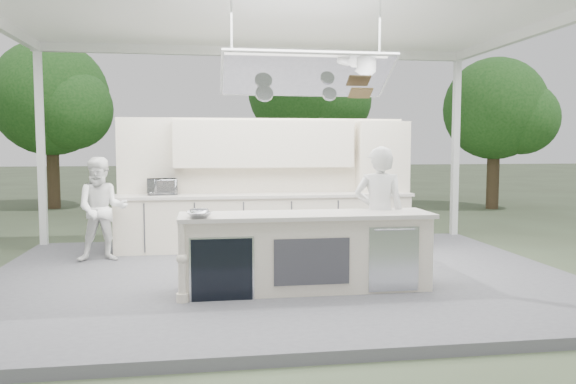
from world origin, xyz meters
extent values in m
plane|color=#4A593D|center=(0.00, 0.00, 0.00)|extent=(90.00, 90.00, 0.00)
cube|color=#5B5A5F|center=(0.00, 0.00, 0.06)|extent=(8.00, 6.00, 0.12)
cube|color=white|center=(3.90, 2.90, 1.85)|extent=(0.12, 0.12, 3.70)
cube|color=white|center=(-3.90, 2.90, 1.85)|extent=(0.12, 0.12, 3.70)
cube|color=white|center=(0.00, 0.00, 3.78)|extent=(8.20, 6.20, 0.16)
cube|color=white|center=(0.00, 2.90, 3.62)|extent=(8.00, 0.12, 0.16)
cube|color=white|center=(3.90, 0.00, 3.62)|extent=(0.12, 6.00, 0.16)
cube|color=white|center=(0.20, -0.90, 2.75)|extent=(2.00, 0.71, 0.43)
cube|color=white|center=(0.20, -0.90, 2.75)|extent=(2.06, 0.76, 0.46)
cylinder|color=white|center=(-0.70, -0.90, 3.23)|extent=(0.02, 0.02, 0.95)
cylinder|color=white|center=(1.10, -0.90, 3.23)|extent=(0.02, 0.02, 0.95)
cylinder|color=silver|center=(-0.30, -0.75, 2.53)|extent=(0.22, 0.14, 0.21)
cylinder|color=silver|center=(0.50, -0.80, 2.53)|extent=(0.18, 0.12, 0.18)
cube|color=brown|center=(0.90, -0.78, 2.55)|extent=(0.28, 0.18, 0.12)
cube|color=#EDE6C9|center=(0.20, -0.90, 0.57)|extent=(3.00, 0.70, 0.90)
cube|color=beige|center=(0.20, -0.90, 1.04)|extent=(3.10, 0.78, 0.05)
cylinder|color=#EDE6C9|center=(-1.30, -1.25, 0.58)|extent=(0.11, 0.11, 0.92)
cube|color=black|center=(-0.85, -1.25, 0.48)|extent=(0.70, 0.04, 0.72)
cube|color=silver|center=(-0.85, -1.26, 0.48)|extent=(0.74, 0.03, 0.72)
cube|color=#38383E|center=(0.20, -1.26, 0.54)|extent=(0.90, 0.02, 0.55)
cube|color=silver|center=(1.20, -1.26, 0.54)|extent=(0.62, 0.02, 0.78)
cube|color=#EDE6C9|center=(0.00, 1.90, 0.57)|extent=(5.00, 0.65, 0.90)
cube|color=beige|center=(0.00, 1.90, 1.04)|extent=(5.08, 0.72, 0.05)
cube|color=#EDE6C9|center=(0.00, 2.20, 1.25)|extent=(5.00, 0.10, 2.25)
cube|color=#EDE6C9|center=(0.00, 2.07, 1.92)|extent=(3.10, 0.38, 0.80)
cube|color=#EDE6C9|center=(2.10, 2.02, 1.67)|extent=(0.90, 0.45, 1.30)
cube|color=brown|center=(2.10, 2.02, 1.67)|extent=(0.84, 0.40, 0.03)
cylinder|color=silver|center=(2.00, 1.88, 1.13)|extent=(0.20, 0.20, 0.12)
cylinder|color=black|center=(2.00, 1.88, 1.29)|extent=(0.17, 0.17, 0.20)
cylinder|color=black|center=(2.35, 1.88, 1.12)|extent=(0.16, 0.16, 0.10)
cone|color=black|center=(2.35, 1.88, 1.29)|extent=(0.14, 0.14, 0.24)
cylinder|color=#453422|center=(-5.50, 10.00, 1.05)|extent=(0.36, 0.36, 2.10)
sphere|color=#346726|center=(-5.50, 10.00, 3.29)|extent=(3.40, 3.40, 3.40)
sphere|color=#346726|center=(-4.82, 9.49, 2.95)|extent=(2.38, 2.38, 2.38)
cylinder|color=#453422|center=(2.50, 12.00, 1.22)|extent=(0.36, 0.36, 2.45)
sphere|color=#346726|center=(2.50, 12.00, 3.85)|extent=(4.00, 4.00, 4.00)
sphere|color=#346726|center=(3.30, 11.40, 3.45)|extent=(2.80, 2.80, 2.80)
cylinder|color=#453422|center=(7.50, 8.00, 0.96)|extent=(0.36, 0.36, 1.92)
sphere|color=#346726|center=(7.50, 8.00, 2.97)|extent=(3.00, 3.00, 3.00)
sphere|color=#346726|center=(8.10, 7.55, 2.67)|extent=(2.10, 2.10, 2.10)
imported|color=white|center=(1.22, -0.62, 1.00)|extent=(0.74, 0.58, 1.77)
imported|color=white|center=(-2.59, 1.25, 0.92)|extent=(0.84, 0.68, 1.60)
imported|color=#B3B5BA|center=(-1.74, 1.98, 1.21)|extent=(0.53, 0.39, 0.27)
imported|color=silver|center=(-1.10, -1.15, 1.11)|extent=(0.35, 0.35, 0.07)
imported|color=#B0B1B7|center=(-1.10, -0.91, 1.11)|extent=(0.25, 0.25, 0.07)
camera|label=1|loc=(-1.04, -7.62, 1.91)|focal=35.00mm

